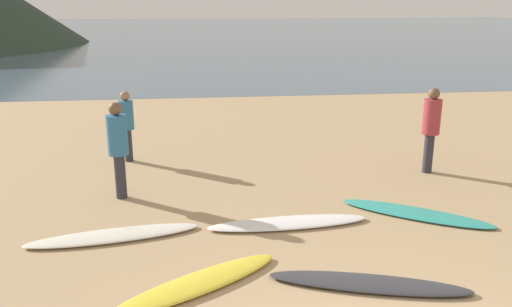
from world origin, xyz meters
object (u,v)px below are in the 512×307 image
Objects in this scene: person_0 at (127,120)px; person_2 at (118,143)px; surfboard_0 at (114,235)px; surfboard_2 at (288,223)px; person_1 at (431,123)px; surfboard_3 at (369,283)px; surfboard_1 at (198,283)px; surfboard_4 at (416,213)px.

person_0 is 0.89× the size of person_2.
person_2 is at bearing 83.33° from surfboard_0.
person_1 is at bearing 31.67° from surfboard_2.
person_2 is at bearing 151.16° from surfboard_3.
surfboard_0 is 2.01m from surfboard_1.
surfboard_0 is at bearing 97.24° from surfboard_1.
surfboard_4 is 1.59× the size of person_0.
person_2 is at bearing 123.33° from person_1.
surfboard_1 is at bearing -170.13° from surfboard_3.
surfboard_0 is 4.94m from surfboard_4.
person_2 is at bearing -161.13° from surfboard_4.
surfboard_1 is at bearing -31.88° from person_2.
surfboard_1 is 0.95× the size of surfboard_4.
person_0 reaches higher than surfboard_2.
surfboard_2 is (1.47, 1.71, -0.01)m from surfboard_1.
person_0 reaches higher than surfboard_1.
surfboard_4 is 1.42× the size of person_2.
person_1 is at bearing 8.38° from surfboard_1.
surfboard_2 is at bearing -6.70° from surfboard_0.
surfboard_2 is 2.08m from surfboard_3.
surfboard_3 reaches higher than surfboard_4.
person_0 is (-2.93, 3.90, 0.89)m from surfboard_2.
surfboard_0 is 2.00m from person_2.
person_2 is (-6.20, -0.74, -0.01)m from person_1.
surfboard_0 is 1.46× the size of person_2.
surfboard_2 is at bearing 125.52° from surfboard_3.
person_1 reaches higher than surfboard_4.
surfboard_1 is at bearing 94.80° from person_0.
surfboard_2 reaches higher than surfboard_0.
person_1 is at bearing 42.81° from person_2.
surfboard_3 is at bearing -37.97° from surfboard_0.
person_1 is 1.01× the size of person_2.
person_2 reaches higher than surfboard_1.
person_1 is (3.39, 2.33, 1.01)m from surfboard_2.
surfboard_0 is 4.15m from person_0.
surfboard_1 is (1.25, -1.57, 0.01)m from surfboard_0.
surfboard_0 reaches higher than surfboard_4.
surfboard_3 is 5.18m from person_1.
surfboard_0 is at bearing 83.18° from person_0.
person_0 is (-5.14, 3.76, 0.90)m from surfboard_4.
surfboard_4 is at bearing -4.54° from surfboard_1.
surfboard_4 is 1.41× the size of person_1.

